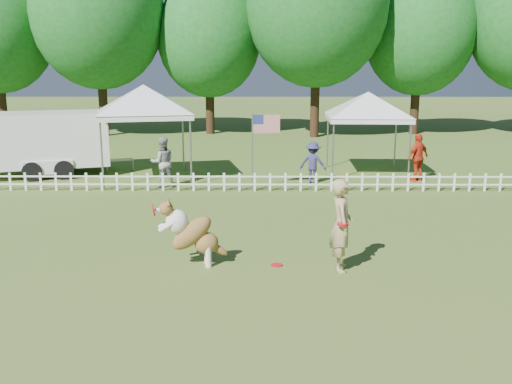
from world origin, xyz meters
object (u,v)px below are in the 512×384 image
canopy_tent_left (145,133)px  spectator_b (313,163)px  canopy_tent_right (366,134)px  handler (341,225)px  frisbee_on_turf (277,265)px  cargo_trailer (48,143)px  dog (193,233)px  spectator_a (163,162)px  flag_pole (252,152)px  spectator_c (418,157)px

canopy_tent_left → spectator_b: (5.92, -0.76, -0.92)m
canopy_tent_right → handler: bearing=-100.4°
handler → frisbee_on_turf: handler is taller
canopy_tent_right → cargo_trailer: size_ratio=0.56×
canopy_tent_right → cargo_trailer: (-11.84, -0.22, -0.31)m
dog → spectator_a: spectator_a is taller
handler → spectator_b: handler is taller
flag_pole → canopy_tent_left: bearing=140.6°
spectator_a → dog: bearing=85.5°
cargo_trailer → flag_pole: 8.09m
spectator_a → flag_pole: bearing=150.8°
spectator_b → spectator_c: (3.74, 0.43, 0.12)m
cargo_trailer → spectator_a: 5.08m
canopy_tent_right → flag_pole: bearing=-142.8°
frisbee_on_turf → spectator_c: spectator_c is taller
dog → frisbee_on_turf: (1.71, 0.03, -0.69)m
cargo_trailer → spectator_a: cargo_trailer is taller
canopy_tent_right → flag_pole: canopy_tent_right is taller
cargo_trailer → spectator_a: (4.61, -2.11, -0.35)m
frisbee_on_turf → spectator_b: spectator_b is taller
handler → spectator_a: 9.29m
handler → dog: 3.01m
canopy_tent_right → spectator_c: canopy_tent_right is taller
spectator_a → spectator_b: size_ratio=1.17×
handler → dog: bearing=88.2°
handler → canopy_tent_left: bearing=33.7°
canopy_tent_left → canopy_tent_right: (8.05, 0.94, -0.14)m
frisbee_on_turf → canopy_tent_right: (3.62, 9.99, 1.49)m
spectator_a → canopy_tent_left: bearing=-77.7°
canopy_tent_right → spectator_b: canopy_tent_right is taller
flag_pole → canopy_tent_right: bearing=22.4°
canopy_tent_left → spectator_b: size_ratio=2.28×
dog → cargo_trailer: 11.77m
handler → spectator_a: (-4.88, 7.90, -0.10)m
dog → spectator_c: bearing=41.1°
spectator_a → spectator_b: 5.14m
frisbee_on_turf → canopy_tent_left: 10.21m
frisbee_on_turf → cargo_trailer: bearing=130.1°
frisbee_on_turf → flag_pole: flag_pole is taller
handler → flag_pole: bearing=16.5°
handler → spectator_c: (3.96, 8.96, -0.10)m
canopy_tent_left → spectator_c: 9.70m
handler → canopy_tent_left: 10.92m
canopy_tent_left → spectator_b: canopy_tent_left is taller
frisbee_on_turf → flag_pole: bearing=94.7°
cargo_trailer → spectator_c: cargo_trailer is taller
frisbee_on_turf → canopy_tent_right: bearing=70.1°
handler → canopy_tent_left: size_ratio=0.57×
handler → spectator_b: 8.53m
handler → frisbee_on_turf: bearing=81.7°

